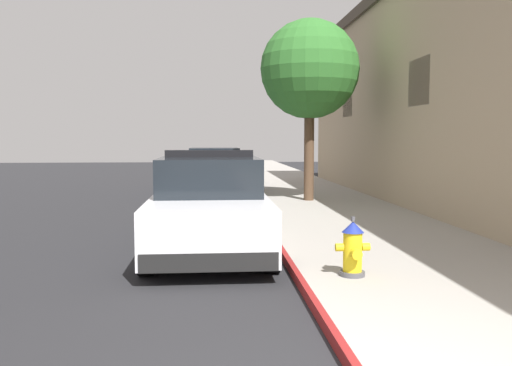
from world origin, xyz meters
TOP-DOWN VIEW (x-y plane):
  - ground_plane at (-4.16, 10.00)m, footprint 34.99×60.00m
  - sidewalk_pavement at (1.84, 10.00)m, footprint 3.68×60.00m
  - curb_painted_edge at (-0.04, 10.00)m, footprint 0.08×60.00m
  - police_cruiser at (-1.19, 5.86)m, footprint 1.94×4.84m
  - parked_car_silver_ahead at (-1.06, 15.38)m, footprint 1.94×4.84m
  - fire_hydrant at (0.63, 3.35)m, footprint 0.44×0.40m
  - street_tree at (1.59, 11.85)m, footprint 2.75×2.75m

SIDE VIEW (x-z plane):
  - ground_plane at x=-4.16m, z-range -0.20..0.00m
  - sidewalk_pavement at x=1.84m, z-range 0.00..0.13m
  - curb_painted_edge at x=-0.04m, z-range 0.00..0.13m
  - fire_hydrant at x=0.63m, z-range 0.10..0.86m
  - parked_car_silver_ahead at x=-1.06m, z-range -0.04..1.52m
  - police_cruiser at x=-1.19m, z-range -0.10..1.58m
  - street_tree at x=1.59m, z-range 1.25..6.30m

